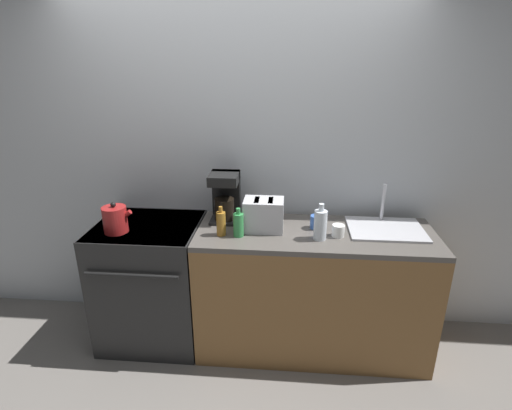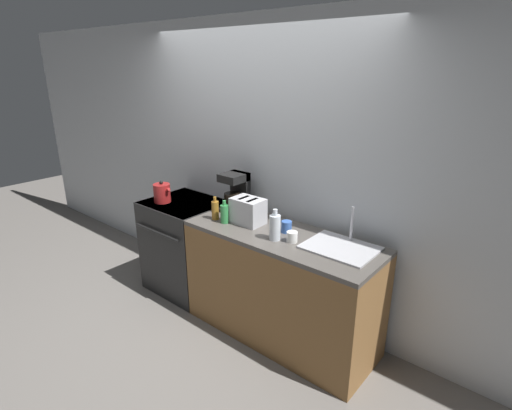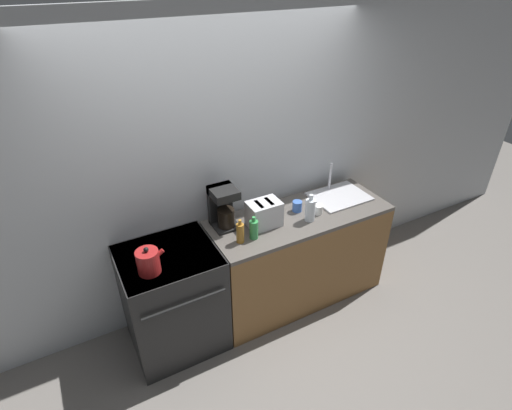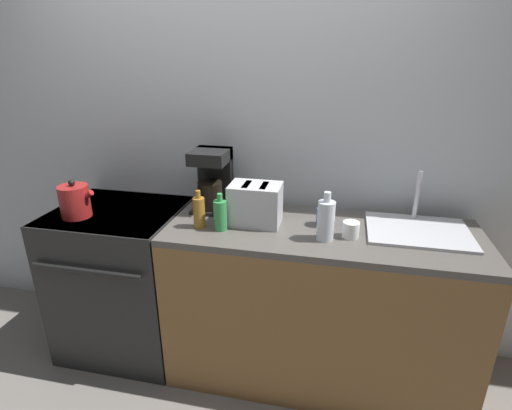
{
  "view_description": "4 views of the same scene",
  "coord_description": "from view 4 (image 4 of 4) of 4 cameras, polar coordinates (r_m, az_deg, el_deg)",
  "views": [
    {
      "loc": [
        0.38,
        -2.19,
        2.07
      ],
      "look_at": [
        0.17,
        0.36,
        1.09
      ],
      "focal_mm": 28.0,
      "sensor_mm": 36.0,
      "label": 1
    },
    {
      "loc": [
        2.28,
        -2.03,
        2.2
      ],
      "look_at": [
        0.31,
        0.31,
        1.12
      ],
      "focal_mm": 28.0,
      "sensor_mm": 36.0,
      "label": 2
    },
    {
      "loc": [
        -1.13,
        -2.05,
        2.82
      ],
      "look_at": [
        0.19,
        0.4,
        1.09
      ],
      "focal_mm": 28.0,
      "sensor_mm": 36.0,
      "label": 3
    },
    {
      "loc": [
        0.64,
        -1.6,
        1.8
      ],
      "look_at": [
        0.22,
        0.32,
        1.04
      ],
      "focal_mm": 28.0,
      "sensor_mm": 36.0,
      "label": 4
    }
  ],
  "objects": [
    {
      "name": "ground_plane",
      "position": [
        2.5,
        -7.28,
        -25.1
      ],
      "size": [
        12.0,
        12.0,
        0.0
      ],
      "primitive_type": "plane",
      "color": "slate"
    },
    {
      "name": "wall_back",
      "position": [
        2.44,
        -3.28,
        9.42
      ],
      "size": [
        8.0,
        0.05,
        2.6
      ],
      "color": "silver",
      "rests_on": "ground_plane"
    },
    {
      "name": "stove",
      "position": [
        2.65,
        -18.19,
        -9.84
      ],
      "size": [
        0.74,
        0.68,
        0.93
      ],
      "color": "black",
      "rests_on": "ground_plane"
    },
    {
      "name": "counter_block",
      "position": [
        2.33,
        8.74,
        -13.91
      ],
      "size": [
        1.62,
        0.62,
        0.93
      ],
      "color": "brown",
      "rests_on": "ground_plane"
    },
    {
      "name": "kettle",
      "position": [
        2.42,
        -24.44,
        0.52
      ],
      "size": [
        0.2,
        0.16,
        0.21
      ],
      "color": "maroon",
      "rests_on": "stove"
    },
    {
      "name": "toaster",
      "position": [
        2.11,
        -0.09,
        0.14
      ],
      "size": [
        0.27,
        0.19,
        0.22
      ],
      "color": "#BCBCC1",
      "rests_on": "counter_block"
    },
    {
      "name": "coffee_maker",
      "position": [
        2.31,
        -6.25,
        3.8
      ],
      "size": [
        0.2,
        0.23,
        0.35
      ],
      "color": "black",
      "rests_on": "counter_block"
    },
    {
      "name": "sink_tray",
      "position": [
        2.2,
        22.12,
        -3.22
      ],
      "size": [
        0.51,
        0.4,
        0.28
      ],
      "color": "#B7B7BC",
      "rests_on": "counter_block"
    },
    {
      "name": "bottle_amber",
      "position": [
        2.09,
        -8.14,
        -1.0
      ],
      "size": [
        0.06,
        0.06,
        0.2
      ],
      "color": "#9E6B23",
      "rests_on": "counter_block"
    },
    {
      "name": "bottle_clear",
      "position": [
        1.96,
        9.94,
        -2.12
      ],
      "size": [
        0.08,
        0.08,
        0.25
      ],
      "color": "silver",
      "rests_on": "counter_block"
    },
    {
      "name": "bottle_green",
      "position": [
        2.05,
        -5.13,
        -1.39
      ],
      "size": [
        0.07,
        0.07,
        0.2
      ],
      "color": "#338C47",
      "rests_on": "counter_block"
    },
    {
      "name": "cup_blue",
      "position": [
        2.14,
        9.72,
        -1.69
      ],
      "size": [
        0.08,
        0.08,
        0.09
      ],
      "color": "#3860B2",
      "rests_on": "counter_block"
    },
    {
      "name": "cup_white",
      "position": [
        2.03,
        13.39,
        -3.44
      ],
      "size": [
        0.08,
        0.08,
        0.08
      ],
      "color": "white",
      "rests_on": "counter_block"
    }
  ]
}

